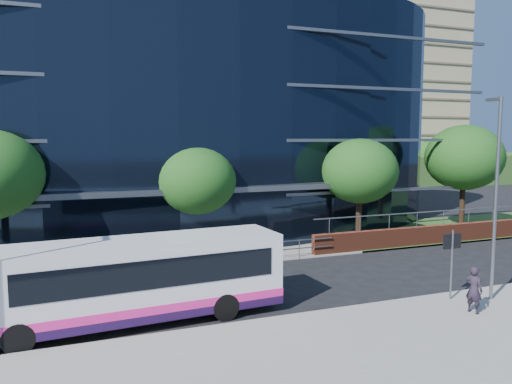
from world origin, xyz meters
name	(u,v)px	position (x,y,z in m)	size (l,w,h in m)	color
ground	(331,304)	(0.00, 0.00, 0.00)	(200.00, 200.00, 0.00)	black
pavement_near	(413,352)	(0.00, -5.00, 0.07)	(80.00, 8.00, 0.15)	gray
kerb	(344,310)	(0.00, -1.00, 0.08)	(80.00, 0.25, 0.16)	gray
yellow_line_outer	(342,310)	(0.00, -0.80, 0.01)	(80.00, 0.08, 0.01)	gold
yellow_line_inner	(340,309)	(0.00, -0.65, 0.01)	(80.00, 0.08, 0.01)	gold
far_forecourt	(139,255)	(-6.00, 11.00, 0.05)	(50.00, 8.00, 0.10)	gray
glass_office	(145,118)	(-4.00, 20.85, 8.00)	(44.00, 23.10, 16.00)	black
guard_railings	(107,261)	(-8.00, 7.00, 0.82)	(24.00, 0.05, 1.10)	slate
apartment_block	(329,110)	(32.00, 57.21, 11.11)	(60.00, 42.00, 30.00)	#2D511E
street_sign	(452,250)	(4.50, -1.59, 2.15)	(0.85, 0.09, 2.80)	slate
tree_far_b	(197,181)	(-3.00, 9.50, 4.21)	(4.29, 4.29, 6.05)	black
tree_far_c	(360,171)	(7.00, 9.00, 4.54)	(4.62, 4.62, 6.51)	black
tree_far_d	(464,158)	(16.00, 10.00, 5.19)	(5.28, 5.28, 7.44)	black
tree_dist_e	(340,153)	(24.00, 40.00, 4.54)	(4.62, 4.62, 6.51)	black
tree_dist_f	(429,153)	(40.00, 42.00, 4.21)	(4.29, 4.29, 6.05)	black
streetlight_east	(496,192)	(6.00, -2.17, 4.44)	(0.15, 0.77, 8.00)	slate
city_bus	(132,280)	(-7.64, 0.70, 1.58)	(11.17, 3.27, 2.98)	silver
pedestrian	(474,290)	(4.17, -3.13, 1.02)	(0.64, 0.42, 1.75)	#261D2B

